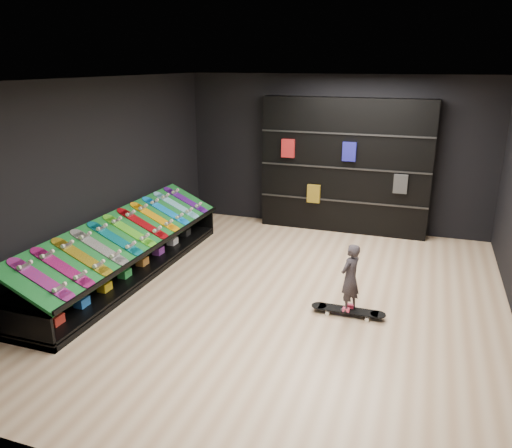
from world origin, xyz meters
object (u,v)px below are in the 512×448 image
(floor_skateboard, at_px, (348,312))
(display_rack, at_px, (129,260))
(back_shelving, at_px, (345,166))
(child, at_px, (349,290))

(floor_skateboard, bearing_deg, display_rack, 175.84)
(display_rack, bearing_deg, back_shelving, 50.12)
(display_rack, distance_m, back_shelving, 4.45)
(back_shelving, height_order, floor_skateboard, back_shelving)
(floor_skateboard, bearing_deg, back_shelving, 100.63)
(display_rack, relative_size, child, 8.16)
(display_rack, relative_size, back_shelving, 1.39)
(back_shelving, xyz_separation_m, floor_skateboard, (0.71, -3.53, -1.24))
(floor_skateboard, distance_m, child, 0.32)
(child, bearing_deg, back_shelving, -142.19)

